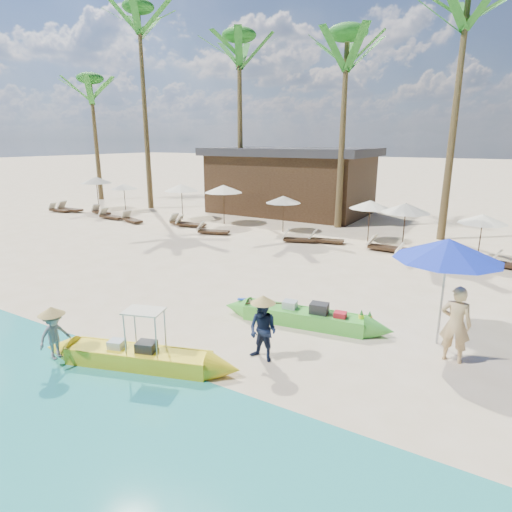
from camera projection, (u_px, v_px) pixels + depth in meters
The scene contains 35 objects.
ground at pixel (266, 335), 10.87m from camera, with size 240.00×240.00×0.00m, color beige.
wet_sand_strip at pixel (109, 456), 6.72m from camera, with size 240.00×4.50×0.01m, color tan.
green_canoe at pixel (304, 317), 11.47m from camera, with size 5.21×1.15×0.66m.
yellow_canoe at pixel (139, 357), 9.34m from camera, with size 5.00×1.90×1.34m.
tourist at pixel (456, 324), 9.42m from camera, with size 0.64×0.42×1.77m, color #DEB677.
vendor_green at pixel (263, 331), 9.50m from camera, with size 0.69×0.54×1.43m, color #151E39.
vendor_yellow at pixel (54, 335), 9.24m from camera, with size 0.70×0.40×1.09m, color gray.
blue_umbrella at pixel (448, 249), 9.83m from camera, with size 2.44×2.44×2.63m.
resort_parasol_0 at pixel (96, 180), 30.16m from camera, with size 2.22×2.22×2.29m.
lounger_0_left at pixel (59, 209), 29.38m from camera, with size 1.70×0.68×0.56m.
lounger_0_right at pixel (69, 209), 29.53m from camera, with size 1.93×0.73×0.64m.
resort_parasol_1 at pixel (124, 186), 29.19m from camera, with size 1.87×1.87×1.93m.
lounger_1_left at pixel (100, 212), 28.47m from camera, with size 1.71×0.79×0.56m.
lounger_1_right at pixel (110, 216), 26.78m from camera, with size 1.81×0.56×0.61m.
resort_parasol_2 at pixel (181, 187), 26.14m from camera, with size 2.15×2.15×2.21m.
lounger_2_left at pixel (131, 219), 25.73m from camera, with size 1.84×1.04×0.60m.
resort_parasol_3 at pixel (223, 189), 24.73m from camera, with size 2.23×2.23×2.29m.
lounger_3_left at pixel (181, 222), 24.76m from camera, with size 1.77×0.65×0.59m.
lounger_3_right at pixel (189, 224), 24.36m from camera, with size 1.81×0.98×0.59m.
resort_parasol_4 at pixel (283, 200), 22.67m from camera, with size 1.88×1.88×1.94m.
lounger_4_left at pixel (211, 230), 22.51m from camera, with size 1.79×1.03×0.58m.
lounger_4_right at pixel (297, 239), 20.71m from camera, with size 1.70×1.02×0.55m.
resort_parasol_5 at pixel (370, 204), 20.31m from camera, with size 1.98×1.98×2.04m.
lounger_5_left at pixel (325, 239), 20.56m from camera, with size 1.72×0.81×0.56m.
resort_parasol_6 at pixel (406, 208), 18.48m from camera, with size 2.11×2.11×2.18m.
lounger_6_left at pixel (386, 247), 19.04m from camera, with size 1.91×0.67×0.64m.
lounger_6_right at pixel (414, 255), 17.76m from camera, with size 1.80×0.83×0.59m.
resort_parasol_7 at pixel (483, 219), 17.05m from camera, with size 1.89×1.89×1.95m.
lounger_7_left at pixel (512, 264), 16.38m from camera, with size 1.80×0.83×0.59m.
palm_0 at pixel (92, 96), 33.73m from camera, with size 2.08×2.08×9.90m.
palm_1 at pixel (141, 46), 28.37m from camera, with size 2.08×2.08×13.60m.
palm_2 at pixel (239, 66), 26.11m from camera, with size 2.08×2.08×11.33m.
palm_3 at pixel (346, 64), 22.11m from camera, with size 2.08×2.08×10.52m.
palm_4 at pixel (465, 31), 18.94m from camera, with size 2.08×2.08×11.70m.
pavilion_west at pixel (291, 180), 28.75m from camera, with size 10.80×6.60×4.30m.
Camera 1 is at (4.88, -8.68, 4.81)m, focal length 30.00 mm.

